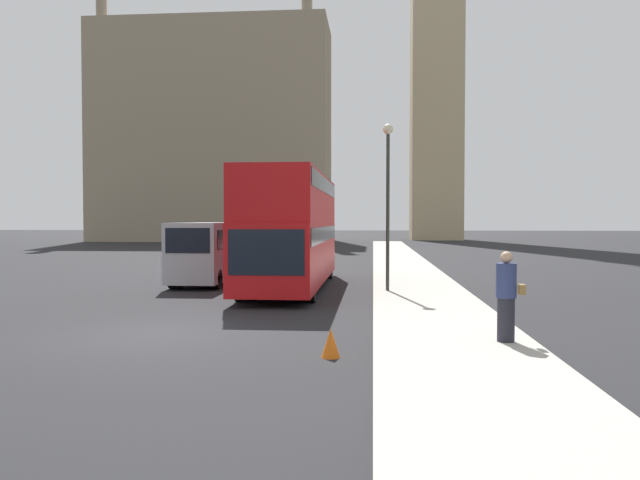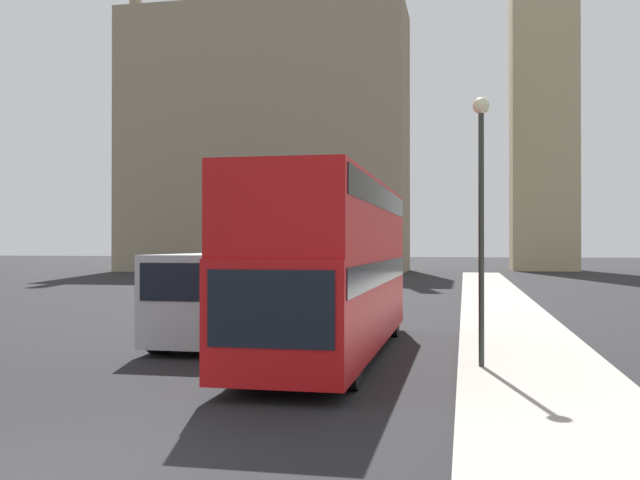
% 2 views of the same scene
% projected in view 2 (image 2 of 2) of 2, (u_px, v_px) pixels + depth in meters
% --- Properties ---
extents(ground_plane, '(300.00, 300.00, 0.00)m').
position_uv_depth(ground_plane, '(27.00, 474.00, 8.53)').
color(ground_plane, black).
extents(building_block_distant, '(29.28, 10.55, 32.98)m').
position_uv_depth(building_block_distant, '(265.00, 141.00, 74.30)').
color(building_block_distant, gray).
rests_on(building_block_distant, ground_plane).
extents(red_double_decker_bus, '(2.57, 11.47, 4.27)m').
position_uv_depth(red_double_decker_bus, '(332.00, 260.00, 17.64)').
color(red_double_decker_bus, '#B71114').
rests_on(red_double_decker_bus, ground_plane).
extents(white_van, '(1.97, 5.69, 2.50)m').
position_uv_depth(white_van, '(212.00, 296.00, 19.70)').
color(white_van, '#B2B7BC').
rests_on(white_van, ground_plane).
extents(street_lamp, '(0.36, 0.36, 5.77)m').
position_uv_depth(street_lamp, '(481.00, 190.00, 15.26)').
color(street_lamp, '#2D332D').
rests_on(street_lamp, sidewalk_strip).
extents(parked_sedan, '(1.86, 4.41, 1.58)m').
position_uv_depth(parked_sedan, '(339.00, 278.00, 43.95)').
color(parked_sedan, maroon).
rests_on(parked_sedan, ground_plane).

